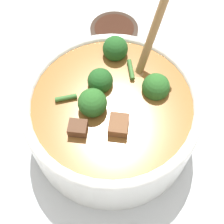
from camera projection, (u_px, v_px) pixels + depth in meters
ground_plane at (112, 132)px, 0.54m from camera, size 4.00×4.00×0.00m
stew_bowl at (112, 114)px, 0.49m from camera, size 0.27×0.27×0.27m
condiment_bowl at (114, 33)px, 0.64m from camera, size 0.10×0.10×0.04m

